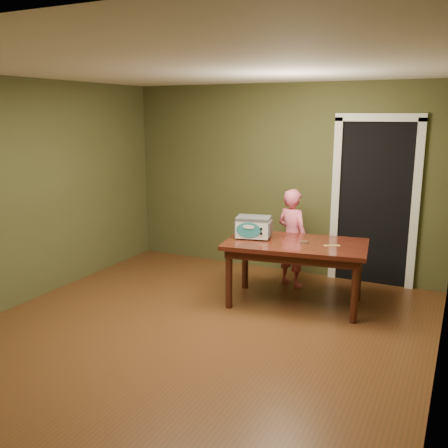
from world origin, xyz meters
name	(u,v)px	position (x,y,z in m)	size (l,w,h in m)	color
floor	(192,336)	(0.00, 0.00, 0.00)	(5.00, 5.00, 0.00)	#5B301A
room_shell	(189,167)	(0.00, 0.00, 1.71)	(4.52, 5.02, 2.61)	#464927
doorway	(378,201)	(1.30, 2.78, 1.06)	(1.10, 0.66, 2.25)	black
dining_table	(296,251)	(0.64, 1.31, 0.65)	(1.71, 1.12, 0.75)	#35130C
toy_oven	(253,226)	(0.12, 1.28, 0.89)	(0.46, 0.36, 0.26)	#4C4F54
baking_pan	(304,242)	(0.74, 1.32, 0.76)	(0.10, 0.10, 0.02)	silver
spatula	(332,246)	(1.06, 1.32, 0.75)	(0.18, 0.03, 0.01)	#FBDB6D
child	(292,238)	(0.40, 1.92, 0.64)	(0.46, 0.30, 1.27)	#E35D77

